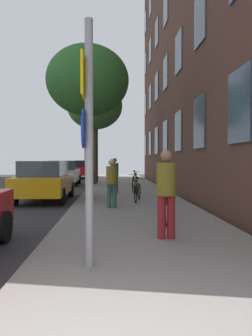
# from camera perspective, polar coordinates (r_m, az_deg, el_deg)

# --- Properties ---
(ground_plane) EXTENTS (41.80, 41.80, 0.00)m
(ground_plane) POSITION_cam_1_polar(r_m,az_deg,el_deg) (17.56, -11.61, -4.09)
(ground_plane) COLOR #332D28
(road_asphalt) EXTENTS (7.00, 38.00, 0.01)m
(road_asphalt) POSITION_cam_1_polar(r_m,az_deg,el_deg) (18.01, -18.24, -3.98)
(road_asphalt) COLOR #2D2D30
(road_asphalt) RESTS_ON ground
(sidewalk) EXTENTS (4.20, 38.00, 0.12)m
(sidewalk) POSITION_cam_1_polar(r_m,az_deg,el_deg) (17.36, -0.10, -3.93)
(sidewalk) COLOR gray
(sidewalk) RESTS_ON ground
(sign_post) EXTENTS (0.16, 0.60, 3.58)m
(sign_post) POSITION_cam_1_polar(r_m,az_deg,el_deg) (4.83, -6.66, 6.27)
(sign_post) COLOR gray
(sign_post) RESTS_ON sidewalk
(traffic_light) EXTENTS (0.43, 0.24, 3.78)m
(traffic_light) POSITION_cam_1_polar(r_m,az_deg,el_deg) (23.28, -5.26, 3.93)
(traffic_light) COLOR black
(traffic_light) RESTS_ON sidewalk
(tree_near) EXTENTS (3.21, 3.21, 6.01)m
(tree_near) POSITION_cam_1_polar(r_m,az_deg,el_deg) (13.38, -6.63, 14.64)
(tree_near) COLOR brown
(tree_near) RESTS_ON sidewalk
(tree_far) EXTENTS (3.56, 3.56, 6.55)m
(tree_far) POSITION_cam_1_polar(r_m,az_deg,el_deg) (21.74, -5.41, 10.56)
(tree_far) COLOR #4C3823
(tree_far) RESTS_ON sidewalk
(bicycle_0) EXTENTS (0.42, 1.68, 0.98)m
(bicycle_0) POSITION_cam_1_polar(r_m,az_deg,el_deg) (8.24, 6.60, -6.75)
(bicycle_0) COLOR black
(bicycle_0) RESTS_ON sidewalk
(bicycle_1) EXTENTS (0.50, 1.66, 0.93)m
(bicycle_1) POSITION_cam_1_polar(r_m,az_deg,el_deg) (12.39, 2.00, -4.11)
(bicycle_1) COLOR black
(bicycle_1) RESTS_ON sidewalk
(bicycle_2) EXTENTS (0.42, 1.71, 0.97)m
(bicycle_2) POSITION_cam_1_polar(r_m,az_deg,el_deg) (14.97, 1.53, -3.09)
(bicycle_2) COLOR black
(bicycle_2) RESTS_ON sidewalk
(bicycle_3) EXTENTS (0.53, 1.60, 0.96)m
(bicycle_3) POSITION_cam_1_polar(r_m,az_deg,el_deg) (18.88, 1.52, -2.18)
(bicycle_3) COLOR black
(bicycle_3) RESTS_ON sidewalk
(pedestrian_0) EXTENTS (0.51, 0.51, 1.75)m
(pedestrian_0) POSITION_cam_1_polar(r_m,az_deg,el_deg) (6.54, 6.98, -3.45)
(pedestrian_0) COLOR maroon
(pedestrian_0) RESTS_ON sidewalk
(pedestrian_1) EXTENTS (0.50, 0.50, 1.58)m
(pedestrian_1) POSITION_cam_1_polar(r_m,az_deg,el_deg) (10.69, -2.49, -2.08)
(pedestrian_1) COLOR #33594C
(pedestrian_1) RESTS_ON sidewalk
(pedestrian_2) EXTENTS (0.41, 0.41, 1.64)m
(pedestrian_2) POSITION_cam_1_polar(r_m,az_deg,el_deg) (15.64, -1.97, -0.85)
(pedestrian_2) COLOR #33594C
(pedestrian_2) RESTS_ON sidewalk
(car_1) EXTENTS (1.94, 4.37, 1.62)m
(car_1) POSITION_cam_1_polar(r_m,az_deg,el_deg) (13.83, -13.78, -2.07)
(car_1) COLOR orange
(car_1) RESTS_ON road_asphalt
(car_2) EXTENTS (2.01, 4.05, 1.62)m
(car_2) POSITION_cam_1_polar(r_m,az_deg,el_deg) (22.11, -10.66, -0.78)
(car_2) COLOR #B7B7BC
(car_2) RESTS_ON road_asphalt
(car_3) EXTENTS (1.94, 4.43, 1.62)m
(car_3) POSITION_cam_1_polar(r_m,az_deg,el_deg) (30.32, -7.28, -0.18)
(car_3) COLOR red
(car_3) RESTS_ON road_asphalt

